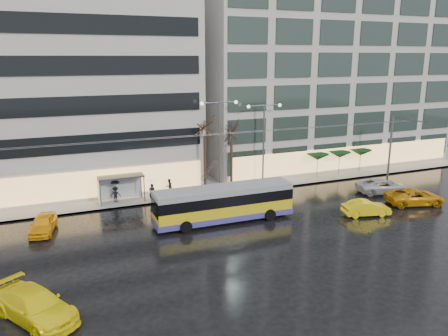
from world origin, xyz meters
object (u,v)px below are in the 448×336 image
trolleybus (224,205)px  taxi_a (43,224)px  street_lamp_near (219,133)px  bus_shelter (117,183)px

trolleybus → taxi_a: 14.41m
street_lamp_near → taxi_a: bearing=-163.2°
trolleybus → taxi_a: (-14.04, 3.18, -0.77)m
taxi_a → bus_shelter: bearing=48.8°
trolleybus → street_lamp_near: street_lamp_near is taller
trolleybus → bus_shelter: trolleybus is taller
trolleybus → taxi_a: size_ratio=2.85×
street_lamp_near → taxi_a: size_ratio=2.19×
trolleybus → bus_shelter: bearing=132.6°
taxi_a → trolleybus: bearing=-1.3°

